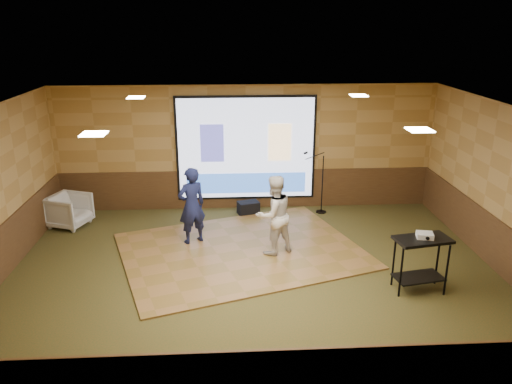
{
  "coord_description": "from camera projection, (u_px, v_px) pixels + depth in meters",
  "views": [
    {
      "loc": [
        -0.43,
        -8.1,
        4.39
      ],
      "look_at": [
        0.09,
        0.85,
        1.3
      ],
      "focal_mm": 35.0,
      "sensor_mm": 36.0,
      "label": 1
    }
  ],
  "objects": [
    {
      "name": "projector",
      "position": [
        425.0,
        235.0,
        8.27
      ],
      "size": [
        0.31,
        0.27,
        0.09
      ],
      "primitive_type": "cube",
      "rotation": [
        0.0,
        0.0,
        -0.22
      ],
      "color": "silver",
      "rests_on": "av_table"
    },
    {
      "name": "dance_floor",
      "position": [
        241.0,
        250.0,
        10.01
      ],
      "size": [
        5.44,
        4.75,
        0.03
      ],
      "primitive_type": "cube",
      "rotation": [
        0.0,
        0.0,
        0.32
      ],
      "color": "brown",
      "rests_on": "ground"
    },
    {
      "name": "downlight_se",
      "position": [
        420.0,
        130.0,
        6.83
      ],
      "size": [
        0.32,
        0.32,
        0.02
      ],
      "primitive_type": "cube",
      "color": "#FCEBBD",
      "rests_on": "room_shell"
    },
    {
      "name": "wainscot_right",
      "position": [
        496.0,
        245.0,
        9.19
      ],
      "size": [
        0.04,
        7.0,
        0.95
      ],
      "primitive_type": "cube",
      "color": "#442A16",
      "rests_on": "ground"
    },
    {
      "name": "duffel_bag",
      "position": [
        248.0,
        208.0,
        11.9
      ],
      "size": [
        0.56,
        0.45,
        0.3
      ],
      "primitive_type": "cube",
      "rotation": [
        0.0,
        0.0,
        0.29
      ],
      "color": "black",
      "rests_on": "ground"
    },
    {
      "name": "ground",
      "position": [
        254.0,
        274.0,
        9.1
      ],
      "size": [
        9.0,
        9.0,
        0.0
      ],
      "primitive_type": "plane",
      "color": "#2C3C1B",
      "rests_on": "ground"
    },
    {
      "name": "mic_stand",
      "position": [
        320.0,
        193.0,
        11.88
      ],
      "size": [
        0.6,
        0.24,
        1.52
      ],
      "rotation": [
        0.0,
        0.0,
        0.38
      ],
      "color": "black",
      "rests_on": "ground"
    },
    {
      "name": "av_table",
      "position": [
        421.0,
        254.0,
        8.37
      ],
      "size": [
        0.92,
        0.48,
        0.97
      ],
      "rotation": [
        0.0,
        0.0,
        0.18
      ],
      "color": "black",
      "rests_on": "ground"
    },
    {
      "name": "room_shell",
      "position": [
        254.0,
        164.0,
        8.41
      ],
      "size": [
        9.04,
        7.04,
        3.02
      ],
      "color": "#B08949",
      "rests_on": "ground"
    },
    {
      "name": "player_left",
      "position": [
        192.0,
        206.0,
        10.11
      ],
      "size": [
        0.7,
        0.62,
        1.6
      ],
      "primitive_type": "imported",
      "rotation": [
        0.0,
        0.0,
        3.64
      ],
      "color": "#161B45",
      "rests_on": "dance_floor"
    },
    {
      "name": "wainscot_back",
      "position": [
        246.0,
        189.0,
        12.23
      ],
      "size": [
        9.0,
        0.04,
        0.95
      ],
      "primitive_type": "cube",
      "color": "#442A16",
      "rests_on": "ground"
    },
    {
      "name": "downlight_nw",
      "position": [
        136.0,
        97.0,
        9.71
      ],
      "size": [
        0.32,
        0.32,
        0.02
      ],
      "primitive_type": "cube",
      "color": "#FCEBBD",
      "rests_on": "room_shell"
    },
    {
      "name": "player_right",
      "position": [
        274.0,
        215.0,
        9.64
      ],
      "size": [
        0.96,
        0.89,
        1.59
      ],
      "primitive_type": "imported",
      "rotation": [
        0.0,
        0.0,
        3.62
      ],
      "color": "silver",
      "rests_on": "dance_floor"
    },
    {
      "name": "projector_screen",
      "position": [
        246.0,
        150.0,
        11.86
      ],
      "size": [
        3.32,
        0.06,
        2.52
      ],
      "color": "black",
      "rests_on": "room_shell"
    },
    {
      "name": "downlight_ne",
      "position": [
        359.0,
        95.0,
        9.95
      ],
      "size": [
        0.32,
        0.32,
        0.02
      ],
      "primitive_type": "cube",
      "color": "#FCEBBD",
      "rests_on": "room_shell"
    },
    {
      "name": "banquet_chair",
      "position": [
        69.0,
        211.0,
        11.14
      ],
      "size": [
        1.03,
        1.01,
        0.73
      ],
      "primitive_type": "imported",
      "rotation": [
        0.0,
        0.0,
        1.21
      ],
      "color": "gray",
      "rests_on": "ground"
    },
    {
      "name": "downlight_sw",
      "position": [
        94.0,
        134.0,
        6.59
      ],
      "size": [
        0.32,
        0.32,
        0.02
      ],
      "primitive_type": "cube",
      "color": "#FCEBBD",
      "rests_on": "room_shell"
    }
  ]
}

